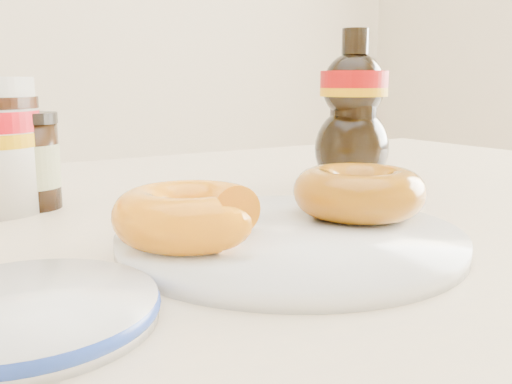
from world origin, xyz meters
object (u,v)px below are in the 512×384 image
dining_table (230,296)px  donut_bitten (189,215)px  syrup_bottle (353,108)px  blue_rim_saucer (25,311)px  donut_whole (359,192)px  plate (290,237)px  dark_jar (29,162)px

dining_table → donut_bitten: 0.18m
syrup_bottle → blue_rim_saucer: bearing=-151.8°
dining_table → donut_whole: donut_whole is taller
plate → donut_whole: (0.08, 0.01, 0.03)m
dark_jar → donut_bitten: bearing=-74.6°
plate → dark_jar: dark_jar is taller
donut_whole → blue_rim_saucer: donut_whole is taller
donut_whole → syrup_bottle: 0.23m
dining_table → syrup_bottle: 0.28m
plate → donut_bitten: 0.08m
donut_whole → blue_rim_saucer: size_ratio=0.79×
blue_rim_saucer → donut_whole: bearing=11.3°
donut_bitten → blue_rim_saucer: 0.14m
dark_jar → donut_whole: bearing=-46.8°
donut_bitten → dining_table: bearing=56.3°
dark_jar → blue_rim_saucer: 0.30m
syrup_bottle → dining_table: bearing=-163.0°
donut_whole → dark_jar: dark_jar is taller
donut_bitten → plate: bearing=-2.3°
plate → blue_rim_saucer: (-0.20, -0.05, 0.00)m
plate → donut_bitten: size_ratio=2.43×
dining_table → dark_jar: bearing=139.5°
plate → blue_rim_saucer: 0.21m
dining_table → plate: bearing=-95.4°
dark_jar → blue_rim_saucer: size_ratio=0.68×
dining_table → donut_bitten: size_ratio=12.67×
dining_table → plate: (-0.01, -0.12, 0.09)m
plate → blue_rim_saucer: size_ratio=1.87×
blue_rim_saucer → syrup_bottle: bearing=28.2°
syrup_bottle → donut_whole: bearing=-129.6°
donut_whole → dark_jar: bearing=133.2°
donut_bitten → donut_whole: size_ratio=0.97×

